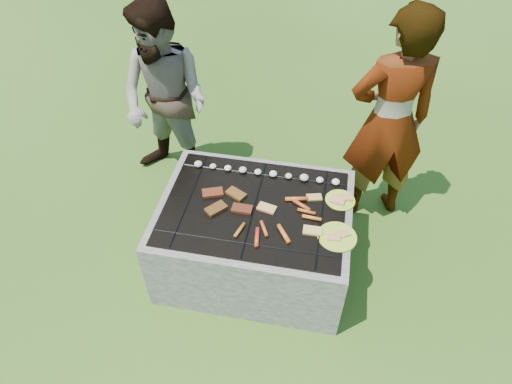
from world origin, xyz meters
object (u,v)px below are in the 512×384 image
(fire_pit, at_px, (255,238))
(plate_near, at_px, (337,237))
(cook, at_px, (389,122))
(bystander, at_px, (166,101))
(plate_far, at_px, (340,200))

(fire_pit, height_order, plate_near, plate_near)
(cook, bearing_deg, plate_near, 55.44)
(bystander, bearing_deg, plate_near, -16.66)
(cook, xyz_separation_m, bystander, (-1.72, 0.07, -0.08))
(plate_near, distance_m, bystander, 1.76)
(plate_far, bearing_deg, fire_pit, -163.14)
(fire_pit, xyz_separation_m, cook, (0.84, 0.76, 0.59))
(plate_far, bearing_deg, plate_near, -89.89)
(plate_far, bearing_deg, cook, 64.59)
(plate_near, bearing_deg, cook, 73.06)
(cook, bearing_deg, bystander, -20.06)
(plate_far, height_order, plate_near, same)
(plate_far, bearing_deg, bystander, 155.31)
(fire_pit, relative_size, plate_far, 5.87)
(plate_far, distance_m, cook, 0.71)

